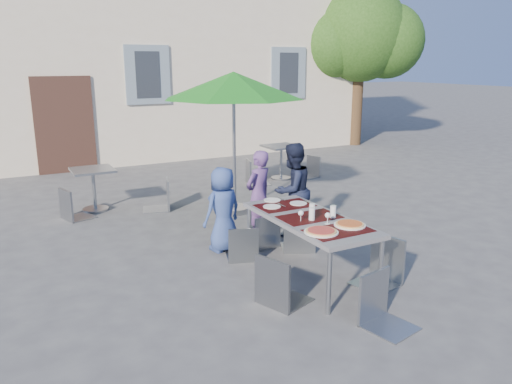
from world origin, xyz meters
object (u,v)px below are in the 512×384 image
chair_0 (242,223)px  bg_chair_r_1 (311,154)px  pizza_near_left (321,231)px  patio_umbrella (234,87)px  bg_chair_r_0 (161,176)px  chair_4 (384,233)px  chair_2 (299,211)px  bg_chair_l_0 (70,185)px  cafe_table_1 (281,156)px  cafe_table_0 (93,182)px  child_1 (259,195)px  chair_5 (384,269)px  child_2 (292,190)px  bg_chair_l_1 (253,156)px  child_0 (223,209)px  dining_table (309,222)px  chair_3 (279,250)px  pizza_near_right (350,224)px  chair_1 (264,211)px

chair_0 → bg_chair_r_1: chair_0 is taller
pizza_near_left → chair_0: bearing=100.5°
patio_umbrella → bg_chair_r_0: size_ratio=2.32×
chair_4 → chair_2: bearing=103.4°
patio_umbrella → chair_4: bearing=-85.4°
chair_2 → bg_chair_l_0: (-2.48, 2.95, 0.01)m
bg_chair_r_0 → cafe_table_1: 3.20m
chair_0 → cafe_table_0: (-1.23, 3.23, -0.01)m
child_1 → patio_umbrella: bearing=-122.4°
cafe_table_0 → chair_5: bearing=-72.4°
child_2 → bg_chair_r_0: (-1.27, 2.22, -0.10)m
bg_chair_l_0 → cafe_table_1: size_ratio=1.32×
chair_0 → cafe_table_1: bearing=52.8°
chair_4 → chair_5: chair_4 is taller
pizza_near_left → cafe_table_0: (-1.49, 4.58, -0.27)m
child_1 → bg_chair_r_0: bearing=-90.7°
pizza_near_left → child_1: bearing=80.4°
chair_2 → cafe_table_1: bearing=62.0°
chair_2 → cafe_table_1: 4.32m
pizza_near_left → bg_chair_l_1: bg_chair_l_1 is taller
chair_5 → bg_chair_l_1: bearing=74.1°
child_0 → cafe_table_1: 4.39m
patio_umbrella → cafe_table_1: patio_umbrella is taller
child_2 → chair_0: 1.21m
child_2 → cafe_table_1: 3.68m
child_0 → chair_5: 2.61m
pizza_near_left → child_1: size_ratio=0.28×
dining_table → bg_chair_r_1: (3.10, 4.47, -0.19)m
chair_5 → chair_3: bearing=129.4°
child_2 → dining_table: bearing=47.9°
chair_3 → bg_chair_l_1: 5.40m
child_1 → chair_4: (0.53, -2.02, -0.04)m
pizza_near_right → bg_chair_l_0: (-2.33, 4.19, -0.19)m
bg_chair_l_0 → bg_chair_r_1: bg_chair_l_0 is taller
bg_chair_l_0 → chair_1: bearing=-50.8°
pizza_near_left → bg_chair_l_1: bearing=69.7°
chair_2 → bg_chair_l_0: bearing=130.0°
pizza_near_right → bg_chair_r_1: size_ratio=0.40×
child_1 → chair_2: 0.76m
chair_4 → bg_chair_l_1: (0.96, 4.97, -0.02)m
cafe_table_1 → dining_table: bearing=-117.5°
dining_table → chair_4: bearing=-38.6°
pizza_near_right → bg_chair_r_0: 4.15m
bg_chair_r_0 → cafe_table_1: (3.03, 1.01, -0.09)m
pizza_near_right → patio_umbrella: 3.57m
child_2 → bg_chair_r_0: 2.56m
chair_4 → child_0: bearing=123.1°
pizza_near_left → child_2: (0.83, 1.87, -0.08)m
cafe_table_1 → bg_chair_r_1: size_ratio=0.85×
chair_3 → chair_4: size_ratio=1.01×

